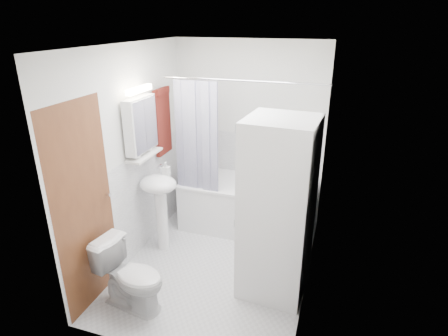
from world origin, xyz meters
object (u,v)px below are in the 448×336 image
(sink, at_px, (159,196))
(washer_dryer, at_px, (277,210))
(toilet, at_px, (131,276))
(bathtub, at_px, (247,203))

(sink, height_order, washer_dryer, washer_dryer)
(sink, relative_size, toilet, 1.51)
(sink, distance_m, toilet, 1.07)
(toilet, bearing_deg, sink, 20.12)
(washer_dryer, height_order, toilet, washer_dryer)
(bathtub, relative_size, washer_dryer, 0.93)
(bathtub, xyz_separation_m, sink, (-0.85, -0.80, 0.35))
(washer_dryer, bearing_deg, toilet, -146.74)
(sink, xyz_separation_m, toilet, (0.19, -0.99, -0.36))
(sink, distance_m, washer_dryer, 1.48)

